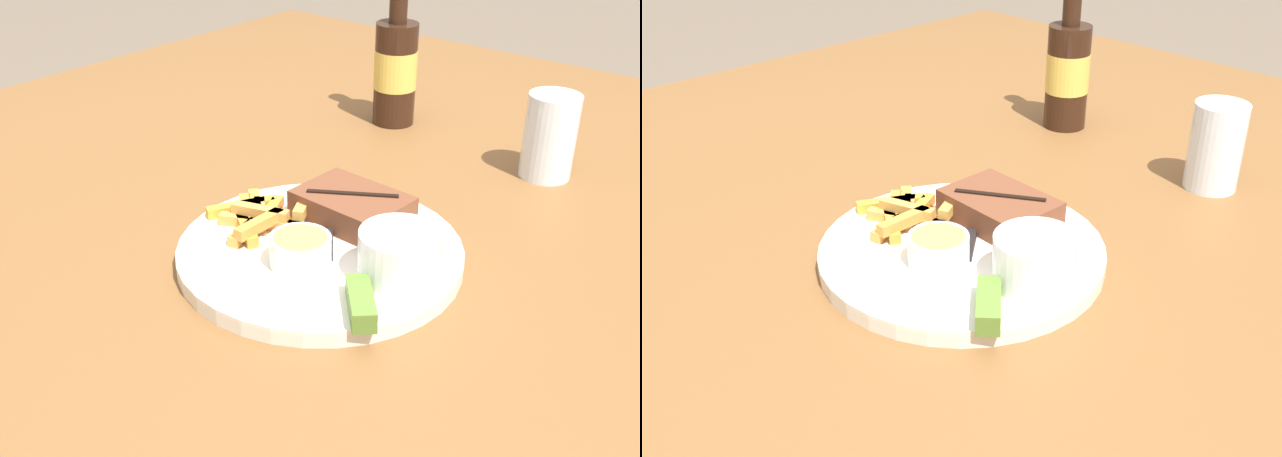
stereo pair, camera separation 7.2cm
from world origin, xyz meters
TOP-DOWN VIEW (x-y plane):
  - dining_table at (0.00, 0.00)m, footprint 1.54×1.66m
  - dinner_plate at (0.00, 0.00)m, footprint 0.30×0.30m
  - steak_portion at (-0.01, 0.07)m, footprint 0.12×0.09m
  - fries_pile at (-0.08, -0.01)m, footprint 0.12×0.12m
  - coleslaw_cup at (0.10, -0.00)m, footprint 0.08×0.08m
  - dipping_sauce_cup at (0.01, -0.04)m, footprint 0.06×0.06m
  - pickle_spear at (0.10, -0.07)m, footprint 0.06×0.06m
  - fork_utensil at (-0.07, -0.04)m, footprint 0.12×0.08m
  - knife_utensil at (-0.02, 0.03)m, footprint 0.12×0.14m
  - beer_bottle at (-0.17, 0.38)m, footprint 0.06×0.06m
  - drinking_glass at (0.09, 0.34)m, footprint 0.07×0.07m

SIDE VIEW (x-z plane):
  - dining_table at x=0.00m, z-range 0.33..1.09m
  - dinner_plate at x=0.00m, z-range 0.76..0.78m
  - fork_utensil at x=-0.07m, z-range 0.78..0.79m
  - knife_utensil at x=-0.02m, z-range 0.78..0.79m
  - fries_pile at x=-0.08m, z-range 0.78..0.80m
  - pickle_spear at x=0.10m, z-range 0.78..0.80m
  - steak_portion at x=-0.01m, z-range 0.78..0.81m
  - dipping_sauce_cup at x=0.01m, z-range 0.78..0.82m
  - coleslaw_cup at x=0.10m, z-range 0.79..0.84m
  - drinking_glass at x=0.09m, z-range 0.76..0.87m
  - beer_bottle at x=-0.17m, z-range 0.73..0.97m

